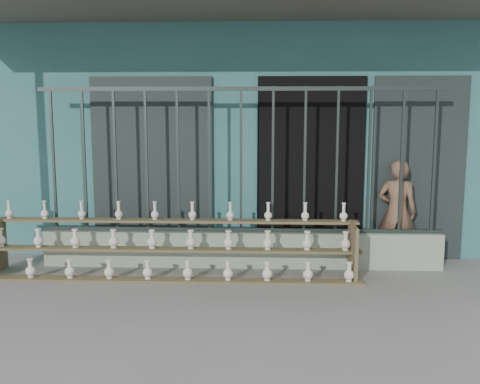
{
  "coord_description": "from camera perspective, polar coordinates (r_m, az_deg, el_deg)",
  "views": [
    {
      "loc": [
        0.26,
        -5.26,
        1.93
      ],
      "look_at": [
        0.0,
        1.0,
        1.0
      ],
      "focal_mm": 40.0,
      "sensor_mm": 36.0,
      "label": 1
    }
  ],
  "objects": [
    {
      "name": "ground",
      "position": [
        5.61,
        -0.43,
        -11.67
      ],
      "size": [
        60.0,
        60.0,
        0.0
      ],
      "primitive_type": "plane",
      "color": "slate"
    },
    {
      "name": "workshop_building",
      "position": [
        9.5,
        0.84,
        6.56
      ],
      "size": [
        7.4,
        6.6,
        3.21
      ],
      "color": "#306666",
      "rests_on": "ground"
    },
    {
      "name": "parapet_wall",
      "position": [
        6.79,
        0.11,
        -6.11
      ],
      "size": [
        5.0,
        0.2,
        0.45
      ],
      "primitive_type": "cube",
      "color": "#90A28B",
      "rests_on": "ground"
    },
    {
      "name": "security_fence",
      "position": [
        6.59,
        0.11,
        3.38
      ],
      "size": [
        5.0,
        0.04,
        1.8
      ],
      "color": "#283330",
      "rests_on": "parapet_wall"
    },
    {
      "name": "shelf_rack",
      "position": [
        6.44,
        -7.37,
        -5.78
      ],
      "size": [
        4.5,
        0.68,
        0.85
      ],
      "color": "brown",
      "rests_on": "ground"
    },
    {
      "name": "elderly_woman",
      "position": [
        7.17,
        16.39,
        -2.02
      ],
      "size": [
        0.56,
        0.44,
        1.34
      ],
      "primitive_type": "imported",
      "rotation": [
        0.0,
        0.0,
        2.87
      ],
      "color": "brown",
      "rests_on": "ground"
    }
  ]
}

